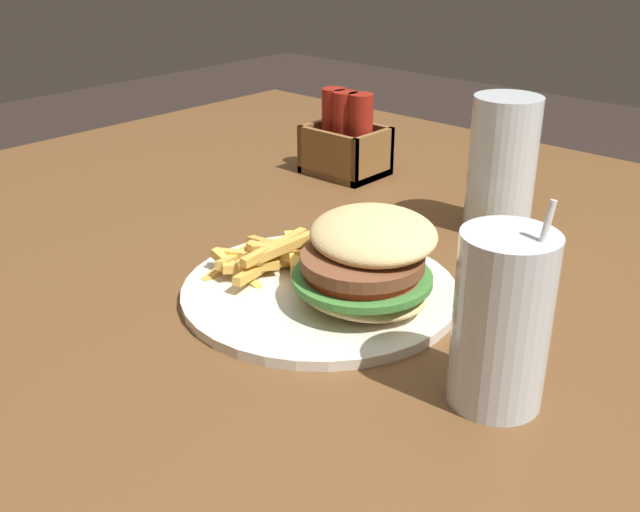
# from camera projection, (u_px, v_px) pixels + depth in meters

# --- Properties ---
(dining_table) EXTENTS (1.37, 1.18, 0.70)m
(dining_table) POSITION_uv_depth(u_px,v_px,m) (332.00, 360.00, 0.86)
(dining_table) COLOR brown
(dining_table) RESTS_ON ground_plane
(meal_plate_near) EXTENTS (0.27, 0.27, 0.10)m
(meal_plate_near) POSITION_uv_depth(u_px,v_px,m) (342.00, 274.00, 0.72)
(meal_plate_near) COLOR silver
(meal_plate_near) RESTS_ON dining_table
(beer_glass) EXTENTS (0.08, 0.08, 0.16)m
(beer_glass) POSITION_uv_depth(u_px,v_px,m) (502.00, 166.00, 0.87)
(beer_glass) COLOR silver
(beer_glass) RESTS_ON dining_table
(juice_glass) EXTENTS (0.07, 0.07, 0.17)m
(juice_glass) POSITION_uv_depth(u_px,v_px,m) (501.00, 328.00, 0.56)
(juice_glass) COLOR silver
(juice_glass) RESTS_ON dining_table
(spoon) EXTENTS (0.06, 0.16, 0.01)m
(spoon) POSITION_uv_depth(u_px,v_px,m) (508.00, 287.00, 0.75)
(spoon) COLOR silver
(spoon) RESTS_ON dining_table
(condiment_caddy) EXTENTS (0.11, 0.09, 0.12)m
(condiment_caddy) POSITION_uv_depth(u_px,v_px,m) (346.00, 142.00, 1.07)
(condiment_caddy) COLOR brown
(condiment_caddy) RESTS_ON dining_table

